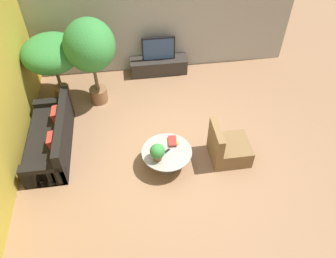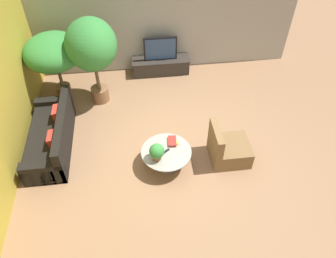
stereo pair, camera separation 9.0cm
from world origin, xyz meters
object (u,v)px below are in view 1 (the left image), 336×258
object	(u,v)px
television	(158,49)
coffee_table	(167,155)
armchair_wicker	(227,148)
potted_plant_tabletop	(157,152)
potted_palm_tall	(52,54)
media_console	(159,66)
potted_palm_corner	(90,48)
couch_by_wall	(52,138)

from	to	relation	value
television	coffee_table	size ratio (longest dim) A/B	0.86
armchair_wicker	potted_plant_tabletop	size ratio (longest dim) A/B	2.32
coffee_table	armchair_wicker	size ratio (longest dim) A/B	1.19
coffee_table	potted_palm_tall	size ratio (longest dim) A/B	0.60
media_console	armchair_wicker	size ratio (longest dim) A/B	1.83
media_console	television	bearing A→B (deg)	-90.00
potted_plant_tabletop	television	bearing A→B (deg)	82.78
coffee_table	armchair_wicker	xyz separation A→B (m)	(1.29, 0.03, -0.02)
coffee_table	potted_palm_corner	world-z (taller)	potted_palm_corner
media_console	coffee_table	xyz separation A→B (m)	(-0.24, -3.33, 0.07)
television	coffee_table	xyz separation A→B (m)	(-0.24, -3.33, -0.47)
potted_plant_tabletop	potted_palm_tall	bearing A→B (deg)	127.78
coffee_table	potted_plant_tabletop	bearing A→B (deg)	-141.46
media_console	potted_palm_tall	bearing A→B (deg)	-164.00
television	potted_plant_tabletop	size ratio (longest dim) A/B	2.39
armchair_wicker	potted_plant_tabletop	xyz separation A→B (m)	(-1.50, -0.20, 0.35)
media_console	potted_palm_corner	bearing A→B (deg)	-148.41
television	potted_palm_tall	xyz separation A→B (m)	(-2.58, -0.74, 0.52)
couch_by_wall	potted_plant_tabletop	bearing A→B (deg)	65.48
couch_by_wall	potted_palm_corner	distance (m)	2.18
television	potted_plant_tabletop	xyz separation A→B (m)	(-0.44, -3.50, -0.14)
armchair_wicker	couch_by_wall	bearing A→B (deg)	77.74
potted_palm_corner	potted_plant_tabletop	distance (m)	2.91
television	potted_plant_tabletop	world-z (taller)	television
television	potted_plant_tabletop	bearing A→B (deg)	-97.22
media_console	armchair_wicker	world-z (taller)	armchair_wicker
media_console	couch_by_wall	size ratio (longest dim) A/B	0.73
coffee_table	potted_plant_tabletop	xyz separation A→B (m)	(-0.20, -0.16, 0.33)
television	couch_by_wall	size ratio (longest dim) A/B	0.41
couch_by_wall	armchair_wicker	xyz separation A→B (m)	(3.69, -0.80, -0.01)
media_console	potted_plant_tabletop	size ratio (longest dim) A/B	4.25
couch_by_wall	armchair_wicker	size ratio (longest dim) A/B	2.51
couch_by_wall	potted_plant_tabletop	world-z (taller)	couch_by_wall
couch_by_wall	potted_palm_tall	xyz separation A→B (m)	(0.05, 1.76, 0.99)
media_console	potted_palm_corner	distance (m)	2.34
potted_palm_corner	potted_plant_tabletop	bearing A→B (deg)	-64.10
couch_by_wall	potted_palm_corner	bearing A→B (deg)	146.44
media_console	potted_palm_tall	distance (m)	2.88
television	potted_palm_tall	size ratio (longest dim) A/B	0.52
media_console	potted_palm_corner	xyz separation A→B (m)	(-1.65, -1.01, 1.31)
potted_palm_tall	television	bearing A→B (deg)	15.97
armchair_wicker	potted_palm_tall	bearing A→B (deg)	54.86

